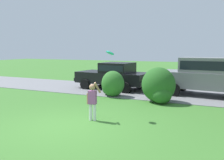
{
  "coord_description": "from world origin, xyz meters",
  "views": [
    {
      "loc": [
        4.25,
        -5.9,
        2.33
      ],
      "look_at": [
        0.22,
        2.89,
        1.1
      ],
      "focal_mm": 38.97,
      "sensor_mm": 36.0,
      "label": 1
    }
  ],
  "objects_px": {
    "parked_sedan": "(114,75)",
    "child_thrower": "(92,99)",
    "frisbee": "(110,53)",
    "parked_suv": "(207,75)"
  },
  "relations": [
    {
      "from": "parked_sedan",
      "to": "frisbee",
      "type": "height_order",
      "value": "frisbee"
    },
    {
      "from": "parked_sedan",
      "to": "child_thrower",
      "type": "height_order",
      "value": "parked_sedan"
    },
    {
      "from": "child_thrower",
      "to": "frisbee",
      "type": "distance_m",
      "value": 1.65
    },
    {
      "from": "parked_sedan",
      "to": "child_thrower",
      "type": "xyz_separation_m",
      "value": [
        1.96,
        -6.09,
        -0.13
      ]
    },
    {
      "from": "parked_suv",
      "to": "frisbee",
      "type": "xyz_separation_m",
      "value": [
        -2.75,
        -5.46,
        1.13
      ]
    },
    {
      "from": "parked_suv",
      "to": "parked_sedan",
      "type": "bearing_deg",
      "value": 179.99
    },
    {
      "from": "parked_suv",
      "to": "child_thrower",
      "type": "relative_size",
      "value": 3.75
    },
    {
      "from": "frisbee",
      "to": "child_thrower",
      "type": "bearing_deg",
      "value": -118.88
    },
    {
      "from": "child_thrower",
      "to": "parked_suv",
      "type": "bearing_deg",
      "value": 63.06
    },
    {
      "from": "parked_sedan",
      "to": "child_thrower",
      "type": "bearing_deg",
      "value": -72.16
    }
  ]
}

